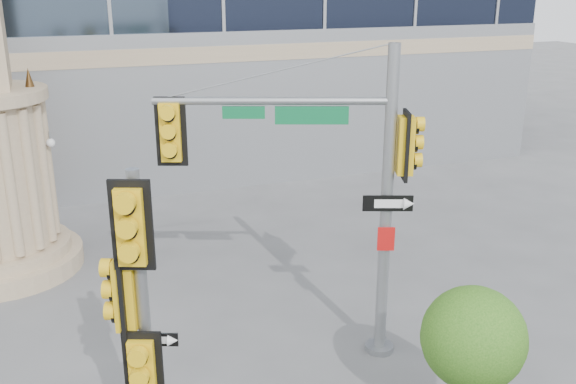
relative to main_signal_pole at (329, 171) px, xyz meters
name	(u,v)px	position (x,y,z in m)	size (l,w,h in m)	color
main_signal_pole	(329,171)	(0.00, 0.00, 0.00)	(4.95, 2.23, 6.68)	slate
secondary_signal_pole	(138,314)	(-4.25, -2.70, -1.01)	(0.91, 0.88, 5.33)	slate
street_tree	(474,341)	(1.28, -3.40, -2.24)	(1.85, 1.81, 2.88)	tan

